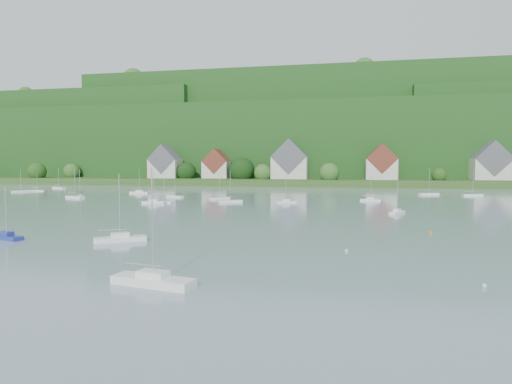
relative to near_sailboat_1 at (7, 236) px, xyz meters
The scene contains 15 objects.
far_shore_strip 162.81m from the near_sailboat_1, 85.46° to the left, with size 600.00×60.00×3.00m, color #24491B.
forested_ridge 232.33m from the near_sailboat_1, 86.71° to the left, with size 620.00×181.22×69.89m.
village_building_0 155.39m from the near_sailboat_1, 105.76° to the left, with size 14.00×10.40×16.00m.
village_building_1 152.49m from the near_sailboat_1, 96.46° to the left, with size 12.00×9.36×14.00m.
village_building_2 151.67m from the near_sailboat_1, 83.22° to the left, with size 16.00×11.44×18.00m.
village_building_3 159.44m from the near_sailboat_1, 68.68° to the left, with size 13.00×10.40×15.50m.
village_building_4 184.02m from the near_sailboat_1, 55.96° to the left, with size 15.00×10.40×16.50m.
near_sailboat_1 is the anchor object (origin of this frame).
near_sailboat_3 14.93m from the near_sailboat_1, ahead, with size 6.13×4.80×8.34m.
near_sailboat_4 31.53m from the near_sailboat_1, 30.58° to the right, with size 7.05×3.17×9.20m.
mooring_buoy_1 42.06m from the near_sailboat_1, ahead, with size 0.40×0.40×0.40m, color silver.
mooring_buoy_2 55.57m from the near_sailboat_1, 15.93° to the left, with size 0.41×0.41×0.41m, color orange.
mooring_buoy_3 13.74m from the near_sailboat_1, 25.16° to the left, with size 0.42×0.42×0.42m, color orange.
mooring_buoy_4 53.59m from the near_sailboat_1, 12.45° to the right, with size 0.42×0.42×0.42m, color silver.
far_sailboat_cluster 77.59m from the near_sailboat_1, 79.13° to the left, with size 188.00×70.39×8.71m.
Camera 1 is at (28.67, -9.51, 9.43)m, focal length 30.54 mm.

